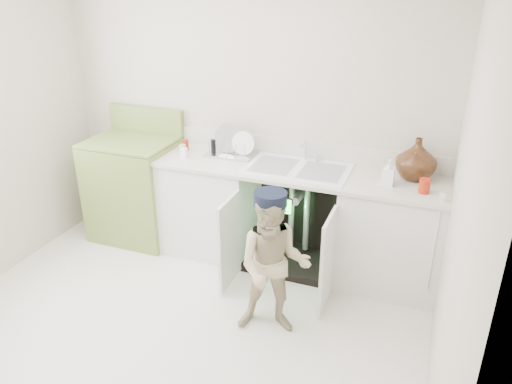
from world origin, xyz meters
TOP-DOWN VIEW (x-y plane):
  - ground at (0.00, 0.00)m, footprint 3.50×3.50m
  - room_shell at (0.00, 0.00)m, footprint 6.00×5.50m
  - counter_run at (0.58, 1.21)m, footprint 2.44×1.02m
  - avocado_stove at (-1.03, 1.18)m, footprint 0.78×0.65m
  - repair_worker at (0.66, 0.30)m, footprint 0.60×0.83m

SIDE VIEW (x-z plane):
  - ground at x=0.00m, z-range 0.00..0.00m
  - counter_run at x=0.58m, z-range -0.14..1.09m
  - avocado_stove at x=-1.03m, z-range -0.11..1.10m
  - repair_worker at x=0.66m, z-range 0.00..1.08m
  - room_shell at x=0.00m, z-range 0.62..1.88m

